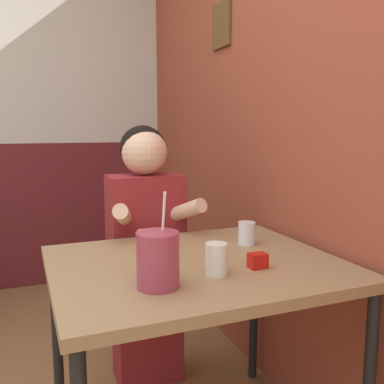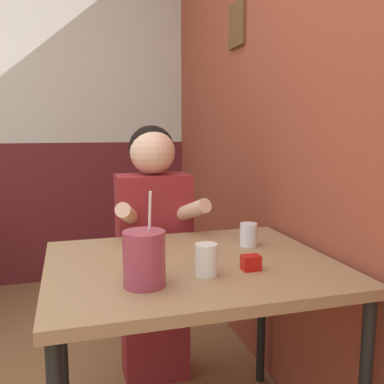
{
  "view_description": "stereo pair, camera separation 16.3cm",
  "coord_description": "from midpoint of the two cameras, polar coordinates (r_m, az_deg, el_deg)",
  "views": [
    {
      "loc": [
        0.4,
        -0.98,
        1.21
      ],
      "look_at": [
        1.0,
        0.52,
        0.97
      ],
      "focal_mm": 40.0,
      "sensor_mm": 36.0,
      "label": 1
    },
    {
      "loc": [
        0.55,
        -1.03,
        1.21
      ],
      "look_at": [
        1.0,
        0.52,
        0.97
      ],
      "focal_mm": 40.0,
      "sensor_mm": 36.0,
      "label": 2
    }
  ],
  "objects": [
    {
      "name": "brick_wall_right",
      "position": [
        2.45,
        2.78,
        11.75
      ],
      "size": [
        0.08,
        4.43,
        2.7
      ],
      "color": "brown",
      "rests_on": "ground_plane"
    },
    {
      "name": "main_table",
      "position": [
        1.54,
        -2.54,
        -11.72
      ],
      "size": [
        0.99,
        0.81,
        0.75
      ],
      "color": "#93704C",
      "rests_on": "ground_plane"
    },
    {
      "name": "person_seated",
      "position": [
        2.05,
        -8.45,
        -7.5
      ],
      "size": [
        0.42,
        0.41,
        1.23
      ],
      "color": "maroon",
      "rests_on": "ground_plane"
    },
    {
      "name": "cocktail_pitcher",
      "position": [
        1.27,
        -8.31,
        -9.0
      ],
      "size": [
        0.13,
        0.13,
        0.28
      ],
      "color": "#99384C",
      "rests_on": "main_table"
    },
    {
      "name": "glass_near_pitcher",
      "position": [
        1.72,
        4.62,
        -5.53
      ],
      "size": [
        0.07,
        0.07,
        0.09
      ],
      "color": "silver",
      "rests_on": "main_table"
    },
    {
      "name": "glass_center",
      "position": [
        1.37,
        -0.22,
        -8.99
      ],
      "size": [
        0.07,
        0.07,
        0.1
      ],
      "color": "silver",
      "rests_on": "main_table"
    },
    {
      "name": "condiment_ketchup",
      "position": [
        1.44,
        5.54,
        -9.15
      ],
      "size": [
        0.06,
        0.04,
        0.05
      ],
      "color": "#B7140F",
      "rests_on": "main_table"
    },
    {
      "name": "condiment_mustard",
      "position": [
        1.78,
        -8.81,
        -5.79
      ],
      "size": [
        0.06,
        0.04,
        0.05
      ],
      "color": "yellow",
      "rests_on": "main_table"
    }
  ]
}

